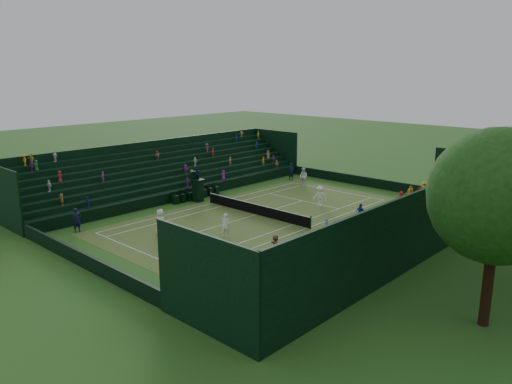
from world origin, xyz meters
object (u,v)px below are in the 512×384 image
player_near_east (226,225)px  player_far_east (320,196)px  tennis_net (256,209)px  player_near_west (161,222)px  umpire_chair (198,187)px  player_far_west (304,176)px

player_near_east → player_far_east: size_ratio=0.97×
tennis_net → player_near_west: player_near_west is taller
umpire_chair → player_near_west: (5.47, -8.29, -0.36)m
player_near_west → player_near_east: (3.92, 2.95, -0.07)m
tennis_net → umpire_chair: umpire_chair is taller
player_far_west → umpire_chair: bearing=-100.3°
umpire_chair → tennis_net: bearing=3.4°
player_far_west → player_far_east: size_ratio=1.02×
umpire_chair → player_near_west: 9.94m
player_far_west → player_far_east: 8.54m
player_near_west → player_near_east: 4.91m
umpire_chair → player_far_east: bearing=34.4°
tennis_net → umpire_chair: 7.11m
tennis_net → player_far_west: size_ratio=6.07×
tennis_net → player_near_east: size_ratio=6.42×
umpire_chair → player_near_west: bearing=-56.6°
tennis_net → player_near_east: (2.34, -5.77, 0.38)m
player_near_west → player_far_east: 15.21m
player_far_west → player_near_east: bearing=-66.3°
player_near_east → player_far_east: bearing=-126.2°
umpire_chair → player_near_west: size_ratio=1.60×
tennis_net → player_near_west: 8.87m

